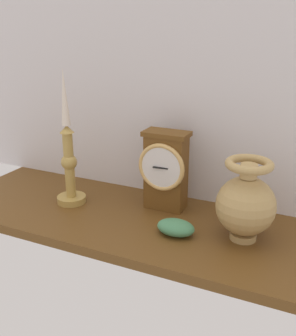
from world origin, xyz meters
The scene contains 6 objects.
ground_plane centered at (0.00, 0.00, -1.20)cm, with size 100.00×36.00×2.40cm, color brown.
back_wall centered at (0.00, 18.50, 32.50)cm, with size 120.00×2.00×65.00cm, color silver.
mantel_clock centered at (7.43, 8.39, 10.96)cm, with size 12.63×7.48×21.10cm.
candlestick_tall_left centered at (-17.45, 0.78, 12.52)cm, with size 7.93×7.93×36.60cm.
brass_vase_bulbous centered at (30.22, 0.85, 9.09)cm, with size 13.54×13.54×19.21cm.
ivy_sprig centered at (15.40, -3.87, 1.80)cm, with size 9.10×6.37×3.60cm.
Camera 1 is at (45.41, -83.00, 47.24)cm, focal length 43.23 mm.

